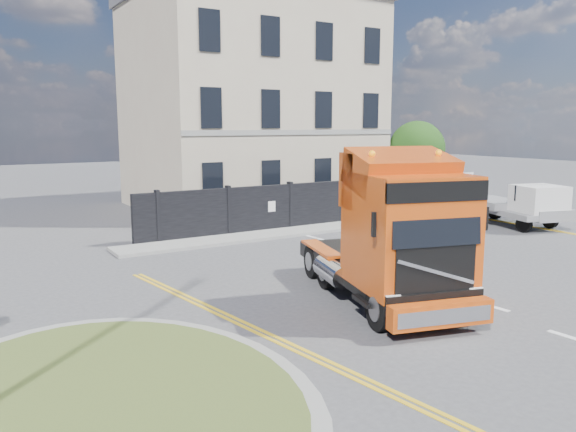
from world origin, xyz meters
TOP-DOWN VIEW (x-y plane):
  - ground at (0.00, 0.00)m, footprint 120.00×120.00m
  - traffic_island at (-7.00, -3.00)m, footprint 6.80×6.80m
  - hoarding_fence at (6.55, 9.00)m, footprint 18.80×0.25m
  - georgian_building at (6.00, 16.50)m, footprint 12.30×10.30m
  - tree at (14.38, 12.10)m, footprint 3.20×3.20m
  - pavement_far at (6.00, 8.10)m, footprint 20.00×1.60m
  - truck at (0.52, -1.58)m, footprint 4.03×6.88m
  - flatbed_pickup at (13.06, 3.60)m, footprint 3.07×5.10m

SIDE VIEW (x-z plane):
  - ground at x=0.00m, z-range 0.00..0.00m
  - pavement_far at x=6.00m, z-range 0.00..0.12m
  - traffic_island at x=-7.00m, z-range 0.00..0.16m
  - hoarding_fence at x=6.55m, z-range 0.00..2.00m
  - flatbed_pickup at x=13.06m, z-range 0.08..2.04m
  - truck at x=0.52m, z-range -0.20..3.68m
  - tree at x=14.38m, z-range 0.65..5.45m
  - georgian_building at x=6.00m, z-range -0.63..12.17m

